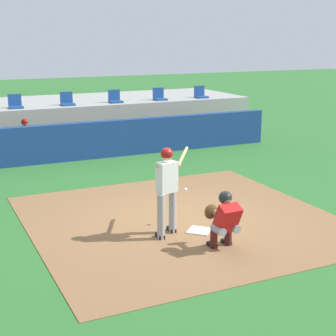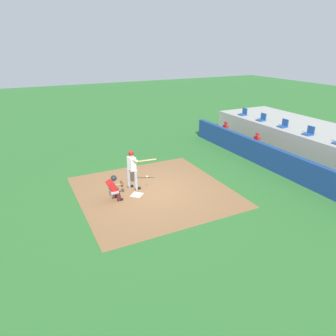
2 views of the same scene
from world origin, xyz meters
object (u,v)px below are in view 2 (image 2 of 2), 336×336
home_plate (137,195)px  stadium_seat_1 (262,119)px  stadium_seat_2 (283,125)px  stadium_seat_3 (309,132)px  catcher_crouched (114,187)px  batter_at_plate (132,167)px  dugout_player_0 (224,131)px  dugout_player_1 (255,143)px  stadium_seat_0 (243,113)px

home_plate → stadium_seat_1: stadium_seat_1 is taller
stadium_seat_2 → stadium_seat_3: size_ratio=1.00×
catcher_crouched → stadium_seat_3: size_ratio=3.85×
batter_at_plate → dugout_player_0: bearing=118.0°
dugout_player_0 → stadium_seat_2: size_ratio=2.71×
dugout_player_1 → stadium_seat_1: 2.85m
batter_at_plate → stadium_seat_1: bearing=106.8°
home_plate → dugout_player_1: 8.39m
home_plate → dugout_player_0: size_ratio=0.34×
dugout_player_1 → stadium_seat_1: (-1.80, 2.03, 0.86)m
catcher_crouched → stadium_seat_1: 11.77m
dugout_player_0 → stadium_seat_1: stadium_seat_1 is taller
batter_at_plate → stadium_seat_1: size_ratio=3.76×
home_plate → catcher_crouched: (-0.01, -0.96, 0.58)m
batter_at_plate → home_plate: bearing=-7.5°
stadium_seat_2 → dugout_player_0: bearing=-146.8°
home_plate → stadium_seat_3: stadium_seat_3 is taller
stadium_seat_0 → stadium_seat_2: size_ratio=1.00×
batter_at_plate → stadium_seat_0: stadium_seat_0 is taller
dugout_player_0 → dugout_player_1: (3.05, 0.00, 0.00)m
batter_at_plate → stadium_seat_2: (-1.18, 10.09, 0.50)m
dugout_player_0 → stadium_seat_2: 3.81m
batter_at_plate → dugout_player_1: batter_at_plate is taller
dugout_player_0 → dugout_player_1: bearing=0.0°
stadium_seat_0 → stadium_seat_1: bearing=0.0°
home_plate → stadium_seat_1: size_ratio=0.92×
home_plate → dugout_player_0: dugout_player_0 is taller
home_plate → dugout_player_0: bearing=121.4°
stadium_seat_2 → dugout_player_1: bearing=-91.6°
batter_at_plate → dugout_player_1: bearing=98.7°
dugout_player_1 → stadium_seat_3: size_ratio=2.71×
stadium_seat_0 → stadium_seat_3: size_ratio=1.00×
batter_at_plate → stadium_seat_1: 10.55m
stadium_seat_1 → dugout_player_0: bearing=-121.5°
catcher_crouched → stadium_seat_0: bearing=116.5°
home_plate → stadium_seat_1: (-3.71, 10.18, 1.51)m
stadium_seat_2 → stadium_seat_3: 1.86m
batter_at_plate → catcher_crouched: (0.66, -1.05, -0.43)m
home_plate → stadium_seat_2: (-1.86, 10.18, 1.51)m
catcher_crouched → stadium_seat_3: (0.01, 11.14, 0.93)m
catcher_crouched → dugout_player_1: size_ratio=1.42×
stadium_seat_3 → batter_at_plate: bearing=-93.8°
batter_at_plate → stadium_seat_0: 11.23m
batter_at_plate → stadium_seat_3: stadium_seat_3 is taller
dugout_player_0 → stadium_seat_2: bearing=33.2°
batter_at_plate → stadium_seat_3: bearing=86.2°
stadium_seat_1 → stadium_seat_0: bearing=180.0°
home_plate → stadium_seat_2: bearing=100.3°
batter_at_plate → dugout_player_0: batter_at_plate is taller
home_plate → stadium_seat_3: bearing=90.0°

